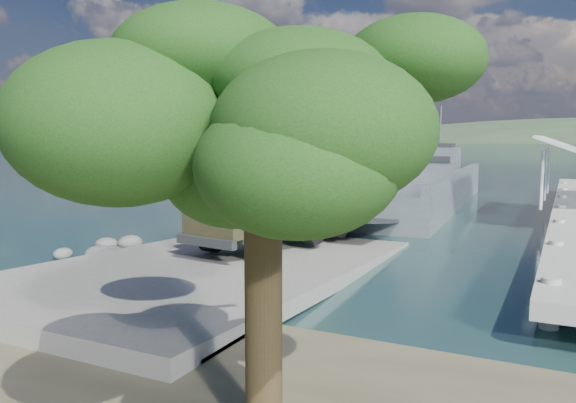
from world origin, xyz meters
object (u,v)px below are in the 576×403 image
Objects in this scene: soldier at (204,229)px; overhang_tree at (249,121)px; landing_craft at (405,195)px; military_truck at (283,196)px.

soldier is 0.22× the size of overhang_tree.
landing_craft is 22.53m from soldier.
military_truck is 15.56m from overhang_tree.
landing_craft reaches higher than soldier.
overhang_tree is (8.92, -11.36, 4.06)m from soldier.
overhang_tree is (6.48, -13.88, 2.78)m from military_truck.
military_truck is at bearing 20.95° from soldier.
military_truck is at bearing -93.52° from landing_craft.
soldier is 15.01m from overhang_tree.
landing_craft is 19.69× the size of soldier.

